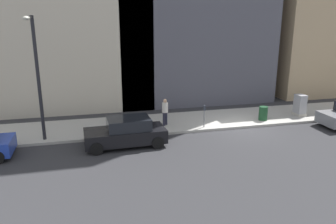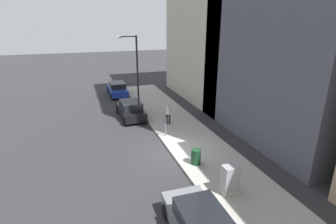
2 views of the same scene
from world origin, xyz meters
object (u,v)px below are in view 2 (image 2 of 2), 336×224
object	(u,v)px
parked_car_blue	(117,89)
office_tower_right	(246,9)
utility_box	(230,180)
parked_car_black	(131,110)
streetlamp	(135,63)
trash_bin	(196,157)
parking_meter	(165,125)
pedestrian_midblock	(168,113)

from	to	relation	value
parked_car_blue	office_tower_right	distance (m)	15.99
utility_box	parked_car_black	bearing A→B (deg)	101.17
streetlamp	trash_bin	xyz separation A→B (m)	(0.62, -13.37, -3.42)
parking_meter	streetlamp	xyz separation A→B (m)	(-0.17, 9.16, 3.04)
streetlamp	trash_bin	distance (m)	13.81
parked_car_blue	trash_bin	distance (m)	16.78
utility_box	office_tower_right	world-z (taller)	office_tower_right
streetlamp	pedestrian_midblock	world-z (taller)	streetlamp
parked_car_blue	pedestrian_midblock	bearing A→B (deg)	-76.36
parked_car_blue	office_tower_right	bearing A→B (deg)	-17.05
parked_car_black	parked_car_blue	size ratio (longest dim) A/B	1.01
pedestrian_midblock	office_tower_right	distance (m)	14.64
utility_box	office_tower_right	size ratio (longest dim) A/B	0.08
utility_box	trash_bin	size ratio (longest dim) A/B	1.59
parked_car_black	trash_bin	world-z (taller)	parked_car_black
streetlamp	office_tower_right	xyz separation A→B (m)	(11.66, -0.70, 5.08)
utility_box	pedestrian_midblock	xyz separation A→B (m)	(0.10, 9.38, 0.24)
parked_car_blue	streetlamp	size ratio (longest dim) A/B	0.65
pedestrian_midblock	office_tower_right	xyz separation A→B (m)	(10.55, 6.26, 8.00)
pedestrian_midblock	office_tower_right	world-z (taller)	office_tower_right
parked_car_black	pedestrian_midblock	bearing A→B (deg)	-49.21
parked_car_blue	trash_bin	size ratio (longest dim) A/B	4.67
pedestrian_midblock	parked_car_blue	bearing A→B (deg)	-31.61
parked_car_blue	pedestrian_midblock	size ratio (longest dim) A/B	2.53
parked_car_blue	trash_bin	bearing A→B (deg)	-83.21
utility_box	streetlamp	bearing A→B (deg)	93.56
streetlamp	pedestrian_midblock	xyz separation A→B (m)	(1.12, -6.96, -2.93)
parking_meter	office_tower_right	xyz separation A→B (m)	(11.49, 8.46, 8.11)
pedestrian_midblock	parking_meter	bearing A→B (deg)	111.44
parked_car_black	parking_meter	xyz separation A→B (m)	(1.53, -4.90, 0.24)
utility_box	trash_bin	xyz separation A→B (m)	(-0.40, 2.97, -0.25)
trash_bin	parked_car_black	bearing A→B (deg)	102.29
parked_car_blue	pedestrian_midblock	xyz separation A→B (m)	(2.49, -10.25, 0.35)
parked_car_black	streetlamp	size ratio (longest dim) A/B	0.65
trash_bin	utility_box	bearing A→B (deg)	-82.32
streetlamp	office_tower_right	size ratio (longest dim) A/B	0.36
parking_meter	office_tower_right	distance (m)	16.42
utility_box	streetlamp	world-z (taller)	streetlamp
utility_box	streetlamp	size ratio (longest dim) A/B	0.22
parked_car_black	parked_car_blue	bearing A→B (deg)	88.23
streetlamp	pedestrian_midblock	bearing A→B (deg)	-80.89
utility_box	streetlamp	xyz separation A→B (m)	(-1.02, 16.34, 3.17)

